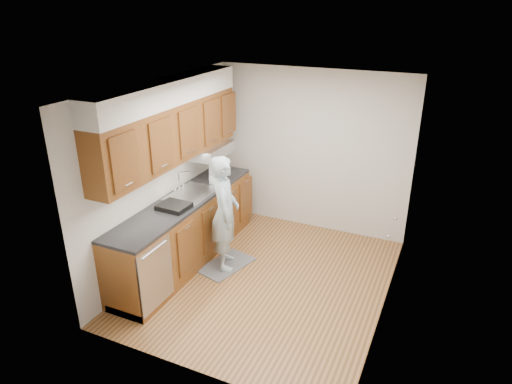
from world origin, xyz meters
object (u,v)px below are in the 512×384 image
soap_bottle_a (212,171)px  soap_bottle_c (215,171)px  soap_bottle_b (213,178)px  dish_rack (174,206)px  soda_can (222,179)px  person (224,206)px

soap_bottle_a → soap_bottle_c: soap_bottle_a is taller
soap_bottle_b → dish_rack: 0.94m
soap_bottle_b → soda_can: (0.11, 0.08, -0.03)m
soap_bottle_b → dish_rack: size_ratio=0.50×
person → soap_bottle_c: size_ratio=9.49×
person → soap_bottle_b: size_ratio=9.47×
soap_bottle_b → soap_bottle_c: bearing=111.5°
person → soap_bottle_c: bearing=7.7°
dish_rack → person: bearing=40.4°
person → dish_rack: person is taller
soda_can → soap_bottle_a: bearing=168.8°
soap_bottle_b → person: bearing=-49.0°
soda_can → dish_rack: 1.03m
person → soda_can: (-0.36, 0.62, 0.10)m
person → soap_bottle_c: person is taller
soda_can → soap_bottle_c: bearing=141.5°
person → soda_can: 0.72m
soap_bottle_c → dish_rack: 1.18m
soap_bottle_b → soap_bottle_c: (-0.09, 0.24, -0.00)m
soap_bottle_a → soap_bottle_b: soap_bottle_a is taller
person → soda_can: size_ratio=13.62×
soap_bottle_c → soda_can: bearing=-38.5°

